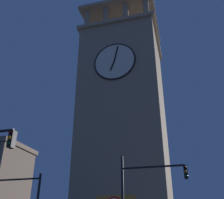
# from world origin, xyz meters

# --- Properties ---
(clocktower) EXTENTS (8.71, 8.64, 28.27)m
(clocktower) POSITION_xyz_m (-1.66, -2.86, 11.49)
(clocktower) COLOR gray
(clocktower) RESTS_ON ground_plane
(traffic_signal_mid) EXTENTS (3.66, 0.41, 5.01)m
(traffic_signal_mid) POSITION_xyz_m (3.58, 6.07, 3.42)
(traffic_signal_mid) COLOR black
(traffic_signal_mid) RESTS_ON ground_plane
(traffic_signal_far) EXTENTS (4.02, 0.41, 5.80)m
(traffic_signal_far) POSITION_xyz_m (-4.69, 6.14, 3.74)
(traffic_signal_far) COLOR black
(traffic_signal_far) RESTS_ON ground_plane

